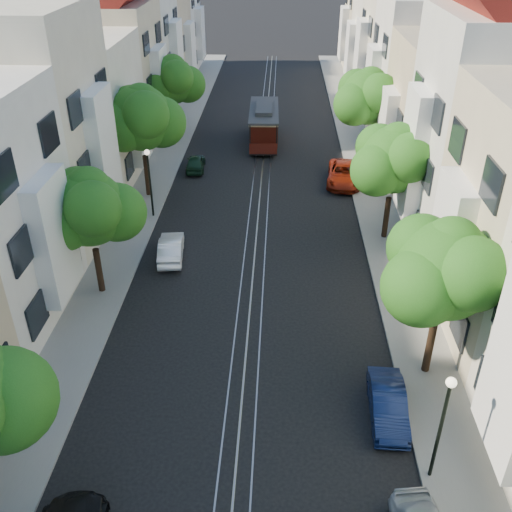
# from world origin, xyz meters

# --- Properties ---
(ground) EXTENTS (200.00, 200.00, 0.00)m
(ground) POSITION_xyz_m (0.00, 28.00, 0.00)
(ground) COLOR black
(ground) RESTS_ON ground
(sidewalk_east) EXTENTS (2.50, 80.00, 0.12)m
(sidewalk_east) POSITION_xyz_m (7.25, 28.00, 0.06)
(sidewalk_east) COLOR gray
(sidewalk_east) RESTS_ON ground
(sidewalk_west) EXTENTS (2.50, 80.00, 0.12)m
(sidewalk_west) POSITION_xyz_m (-7.25, 28.00, 0.06)
(sidewalk_west) COLOR gray
(sidewalk_west) RESTS_ON ground
(rail_left) EXTENTS (0.06, 80.00, 0.02)m
(rail_left) POSITION_xyz_m (-0.55, 28.00, 0.01)
(rail_left) COLOR gray
(rail_left) RESTS_ON ground
(rail_slot) EXTENTS (0.06, 80.00, 0.02)m
(rail_slot) POSITION_xyz_m (0.00, 28.00, 0.01)
(rail_slot) COLOR gray
(rail_slot) RESTS_ON ground
(rail_right) EXTENTS (0.06, 80.00, 0.02)m
(rail_right) POSITION_xyz_m (0.55, 28.00, 0.01)
(rail_right) COLOR gray
(rail_right) RESTS_ON ground
(lane_line) EXTENTS (0.08, 80.00, 0.01)m
(lane_line) POSITION_xyz_m (0.00, 28.00, 0.00)
(lane_line) COLOR tan
(lane_line) RESTS_ON ground
(townhouses_east) EXTENTS (7.75, 72.00, 12.00)m
(townhouses_east) POSITION_xyz_m (11.87, 27.91, 5.18)
(townhouses_east) COLOR beige
(townhouses_east) RESTS_ON ground
(townhouses_west) EXTENTS (7.75, 72.00, 11.76)m
(townhouses_west) POSITION_xyz_m (-11.87, 27.91, 5.08)
(townhouses_west) COLOR silver
(townhouses_west) RESTS_ON ground
(tree_e_b) EXTENTS (4.93, 4.08, 6.68)m
(tree_e_b) POSITION_xyz_m (7.26, 8.98, 4.73)
(tree_e_b) COLOR black
(tree_e_b) RESTS_ON ground
(tree_e_c) EXTENTS (4.84, 3.99, 6.52)m
(tree_e_c) POSITION_xyz_m (7.26, 19.98, 4.60)
(tree_e_c) COLOR black
(tree_e_c) RESTS_ON ground
(tree_e_d) EXTENTS (5.01, 4.16, 6.85)m
(tree_e_d) POSITION_xyz_m (7.26, 30.98, 4.87)
(tree_e_d) COLOR black
(tree_e_d) RESTS_ON ground
(tree_w_b) EXTENTS (4.72, 3.87, 6.27)m
(tree_w_b) POSITION_xyz_m (-7.14, 13.98, 4.40)
(tree_w_b) COLOR black
(tree_w_b) RESTS_ON ground
(tree_w_c) EXTENTS (5.13, 4.28, 7.09)m
(tree_w_c) POSITION_xyz_m (-7.14, 24.98, 5.07)
(tree_w_c) COLOR black
(tree_w_c) RESTS_ON ground
(tree_w_d) EXTENTS (4.84, 3.99, 6.52)m
(tree_w_d) POSITION_xyz_m (-7.14, 35.98, 4.60)
(tree_w_d) COLOR black
(tree_w_d) RESTS_ON ground
(lamp_east) EXTENTS (0.32, 0.32, 4.16)m
(lamp_east) POSITION_xyz_m (6.30, 4.00, 2.85)
(lamp_east) COLOR black
(lamp_east) RESTS_ON ground
(lamp_west) EXTENTS (0.32, 0.32, 4.16)m
(lamp_west) POSITION_xyz_m (-6.30, 22.00, 2.85)
(lamp_west) COLOR black
(lamp_west) RESTS_ON ground
(cable_car) EXTENTS (2.37, 7.20, 2.75)m
(cable_car) POSITION_xyz_m (-0.06, 35.39, 1.63)
(cable_car) COLOR black
(cable_car) RESTS_ON ground
(parked_car_e_mid) EXTENTS (1.34, 3.54, 1.15)m
(parked_car_e_mid) POSITION_xyz_m (5.30, 6.59, 0.58)
(parked_car_e_mid) COLOR #0D1941
(parked_car_e_mid) RESTS_ON ground
(parked_car_e_far) EXTENTS (2.68, 4.91, 1.31)m
(parked_car_e_far) POSITION_xyz_m (5.60, 27.63, 0.65)
(parked_car_e_far) COLOR maroon
(parked_car_e_far) RESTS_ON ground
(parked_car_w_mid) EXTENTS (1.57, 3.57, 1.14)m
(parked_car_w_mid) POSITION_xyz_m (-4.40, 17.35, 0.57)
(parked_car_w_mid) COLOR white
(parked_car_w_mid) RESTS_ON ground
(parked_car_w_far) EXTENTS (1.44, 3.21, 1.07)m
(parked_car_w_far) POSITION_xyz_m (-4.74, 29.52, 0.54)
(parked_car_w_far) COLOR #13301D
(parked_car_w_far) RESTS_ON ground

